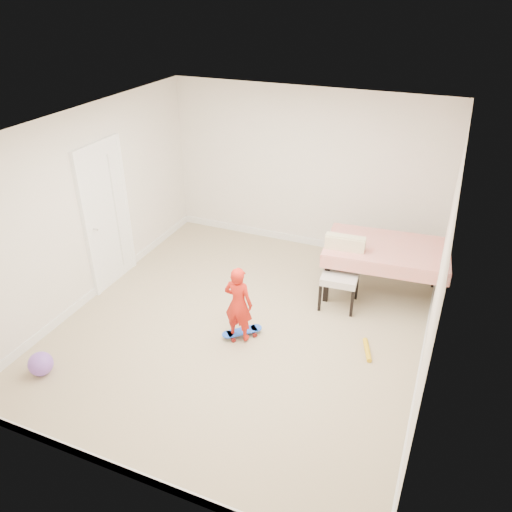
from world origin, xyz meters
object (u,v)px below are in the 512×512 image
at_px(dining_table, 384,270).
at_px(child, 238,306).
at_px(dining_chair, 340,274).
at_px(balloon, 41,364).
at_px(skateboard, 242,333).

relative_size(dining_table, child, 1.64).
bearing_deg(child, dining_chair, -126.92).
relative_size(child, balloon, 3.58).
distance_m(dining_table, child, 2.27).
bearing_deg(child, skateboard, -96.69).
xyz_separation_m(dining_table, skateboard, (-1.45, -1.66, -0.35)).
bearing_deg(dining_table, dining_chair, -139.27).
bearing_deg(child, balloon, 39.42).
bearing_deg(dining_table, balloon, -141.08).
distance_m(dining_chair, balloon, 3.87).
height_order(child, balloon, child).
distance_m(dining_chair, child, 1.55).
bearing_deg(skateboard, child, -141.38).
xyz_separation_m(dining_table, balloon, (-3.30, -3.17, -0.25)).
bearing_deg(balloon, skateboard, 39.26).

